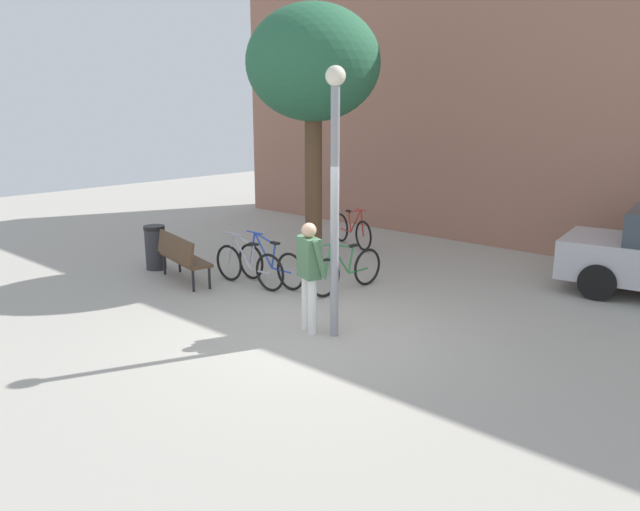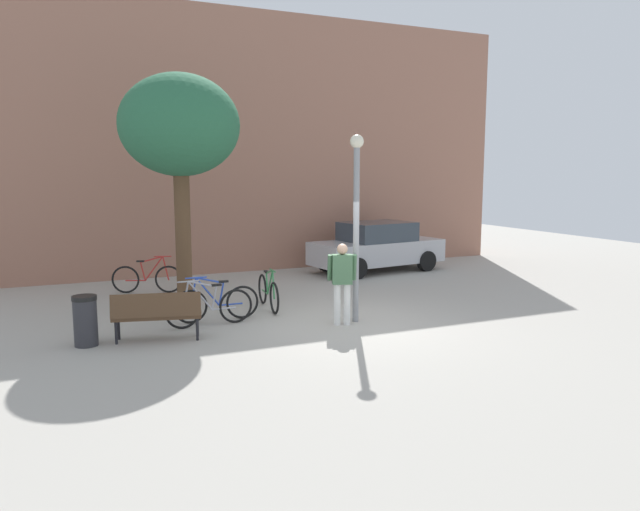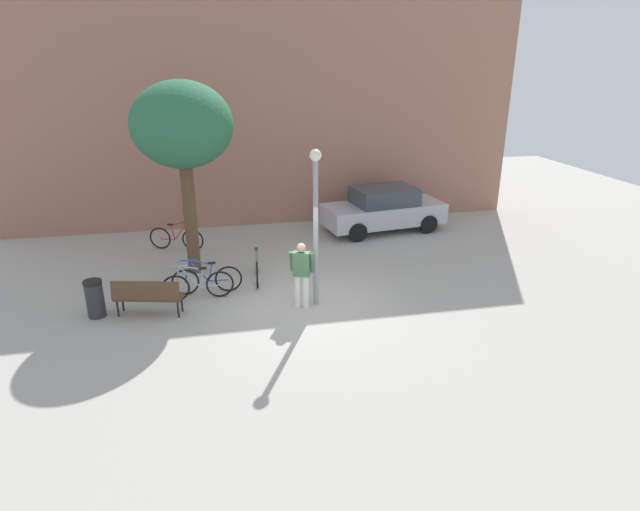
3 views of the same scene
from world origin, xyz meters
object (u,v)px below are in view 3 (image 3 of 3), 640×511
object	(u,v)px
person_by_lamppost	(302,271)
bicycle_blue	(207,279)
trash_bin	(95,299)
parked_car_silver	(384,209)
bicycle_red	(177,238)
plaza_tree	(182,127)
bicycle_silver	(198,285)
bicycle_green	(257,266)
lamppost	(316,214)
park_bench	(147,295)

from	to	relation	value
person_by_lamppost	bicycle_blue	world-z (taller)	person_by_lamppost
trash_bin	parked_car_silver	bearing A→B (deg)	29.78
bicycle_red	trash_bin	xyz separation A→B (m)	(-1.67, -4.40, 0.08)
plaza_tree	bicycle_red	size ratio (longest dim) A/B	3.09
bicycle_blue	bicycle_silver	xyz separation A→B (m)	(-0.23, -0.33, 0.00)
bicycle_blue	bicycle_green	xyz separation A→B (m)	(1.36, 0.64, 0.00)
bicycle_green	bicycle_silver	bearing A→B (deg)	-148.50
plaza_tree	bicycle_blue	distance (m)	4.04
plaza_tree	trash_bin	xyz separation A→B (m)	(-2.24, -2.41, -3.61)
bicycle_silver	trash_bin	size ratio (longest dim) A/B	1.98
bicycle_blue	bicycle_silver	world-z (taller)	same
lamppost	bicycle_silver	distance (m)	3.58
bicycle_red	bicycle_green	size ratio (longest dim) A/B	0.94
plaza_tree	bicycle_blue	world-z (taller)	plaza_tree
bicycle_red	bicycle_silver	distance (m)	3.98
person_by_lamppost	trash_bin	bearing A→B (deg)	173.93
parked_car_silver	lamppost	bearing A→B (deg)	-123.08
bicycle_blue	parked_car_silver	xyz separation A→B (m)	(6.16, 4.19, 0.39)
person_by_lamppost	parked_car_silver	world-z (taller)	person_by_lamppost
park_bench	bicycle_green	bearing A→B (deg)	31.59
lamppost	plaza_tree	distance (m)	4.45
lamppost	park_bench	distance (m)	4.40
park_bench	bicycle_silver	size ratio (longest dim) A/B	0.92
plaza_tree	person_by_lamppost	bearing A→B (deg)	-48.24
plaza_tree	bicycle_silver	xyz separation A→B (m)	(0.11, -1.93, -3.69)
parked_car_silver	trash_bin	world-z (taller)	parked_car_silver
bicycle_green	park_bench	bearing A→B (deg)	-148.41
parked_car_silver	trash_bin	size ratio (longest dim) A/B	4.81
person_by_lamppost	parked_car_silver	bearing A→B (deg)	54.84
person_by_lamppost	plaza_tree	bearing A→B (deg)	131.76
person_by_lamppost	plaza_tree	distance (m)	5.01
person_by_lamppost	bicycle_silver	size ratio (longest dim) A/B	0.92
bicycle_blue	trash_bin	world-z (taller)	bicycle_blue
bicycle_green	parked_car_silver	distance (m)	5.98
person_by_lamppost	bicycle_blue	xyz separation A→B (m)	(-2.27, 1.33, -0.58)
plaza_tree	bicycle_red	distance (m)	4.23
bicycle_green	trash_bin	xyz separation A→B (m)	(-3.94, -1.45, 0.08)
person_by_lamppost	bicycle_red	world-z (taller)	person_by_lamppost
bicycle_blue	trash_bin	xyz separation A→B (m)	(-2.58, -0.81, 0.08)
person_by_lamppost	bicycle_blue	distance (m)	2.70
parked_car_silver	bicycle_blue	bearing A→B (deg)	-145.77
person_by_lamppost	bicycle_red	size ratio (longest dim) A/B	0.98
park_bench	parked_car_silver	distance (m)	9.16
person_by_lamppost	bicycle_green	distance (m)	2.25
park_bench	bicycle_green	xyz separation A→B (m)	(2.73, 1.68, -0.16)
person_by_lamppost	bicycle_silver	bearing A→B (deg)	158.29
person_by_lamppost	park_bench	size ratio (longest dim) A/B	1.00
lamppost	plaza_tree	size ratio (longest dim) A/B	0.73
lamppost	trash_bin	world-z (taller)	lamppost
bicycle_red	bicycle_green	distance (m)	3.72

